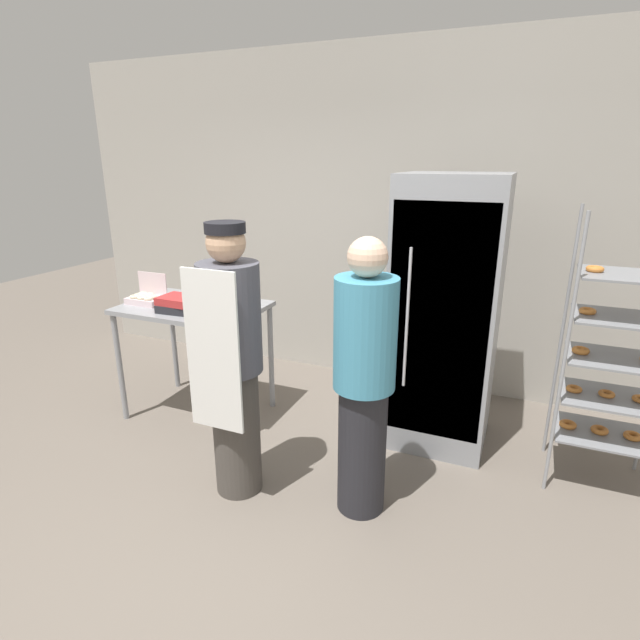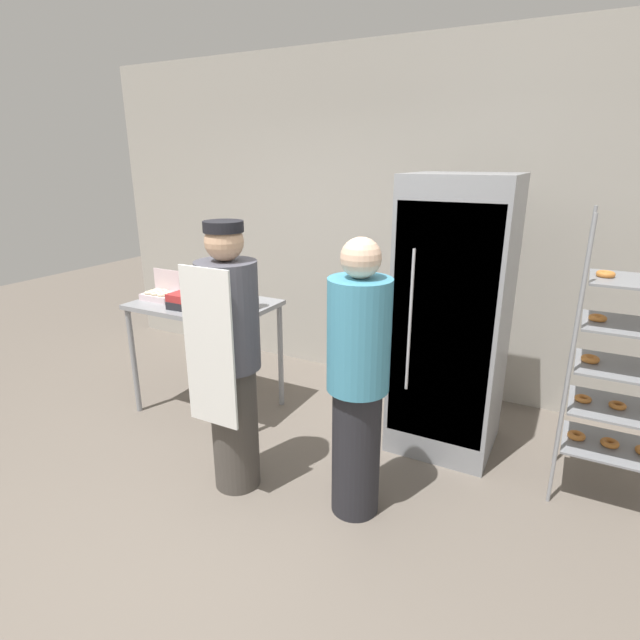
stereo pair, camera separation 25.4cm
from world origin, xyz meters
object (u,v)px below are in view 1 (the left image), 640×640
Objects in this scene: blender_pitcher at (241,294)px; binder_stack at (181,304)px; refrigerator at (445,315)px; person_customer at (364,380)px; person_baker at (232,361)px; baking_rack at (613,360)px; donut_box at (146,298)px.

blender_pitcher reaches higher than binder_stack.
blender_pitcher is 0.45m from binder_stack.
refrigerator is 1.04m from person_customer.
binder_stack is 0.20× the size of person_customer.
person_customer reaches higher than binder_stack.
person_baker is (0.41, -0.78, -0.18)m from blender_pitcher.
person_baker reaches higher than blender_pitcher.
person_customer is at bearing -28.45° from blender_pitcher.
baking_rack reaches higher than person_customer.
person_baker is at bearing -133.01° from refrigerator.
binder_stack is at bearing -10.82° from donut_box.
refrigerator is 1.10× the size of baking_rack.
donut_box is 0.97× the size of blender_pitcher.
refrigerator is at bearing 13.52° from blender_pitcher.
baking_rack is 5.29× the size of binder_stack.
refrigerator is at bearing 46.99° from person_baker.
refrigerator is 6.71× the size of blender_pitcher.
blender_pitcher is 1.37m from person_customer.
baking_rack is at bearing 32.81° from person_customer.
blender_pitcher is at bearing -166.48° from refrigerator.
refrigerator is 1.07m from baking_rack.
baking_rack is 2.32m from person_baker.
baking_rack is 1.04× the size of person_baker.
person_baker reaches higher than person_customer.
person_customer is (1.58, -0.44, -0.15)m from binder_stack.
donut_box is 0.16× the size of person_baker.
person_baker is at bearing -62.21° from blender_pitcher.
donut_box is at bearing -168.03° from refrigerator.
blender_pitcher is at bearing 9.06° from donut_box.
person_customer is at bearing -14.61° from donut_box.
baking_rack reaches higher than binder_stack.
refrigerator is 1.55m from person_baker.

